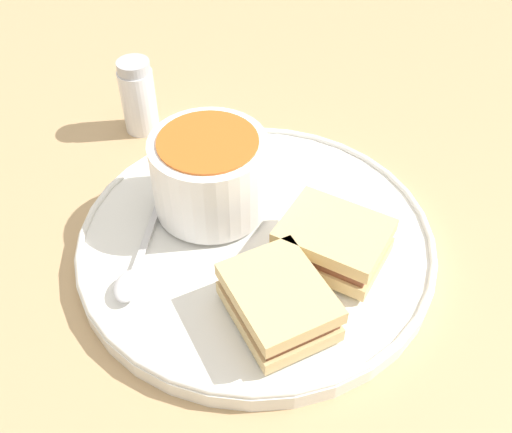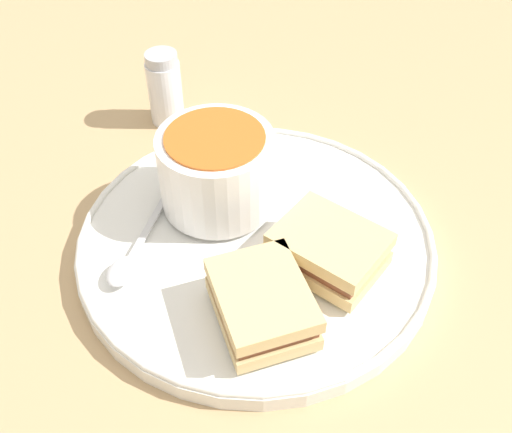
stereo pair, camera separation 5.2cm
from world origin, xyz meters
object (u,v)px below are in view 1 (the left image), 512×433
sandwich_half_near (279,302)px  sandwich_half_far (333,241)px  salt_shaker (138,97)px  soup_bowl (210,173)px  spoon (132,276)px

sandwich_half_near → sandwich_half_far: size_ratio=1.00×
sandwich_half_near → salt_shaker: 0.31m
soup_bowl → sandwich_half_near: soup_bowl is taller
soup_bowl → sandwich_half_far: 0.13m
sandwich_half_near → spoon: bearing=-15.9°
soup_bowl → sandwich_half_far: soup_bowl is taller
soup_bowl → salt_shaker: size_ratio=1.24×
sandwich_half_far → salt_shaker: salt_shaker is taller
sandwich_half_near → salt_shaker: salt_shaker is taller
spoon → sandwich_half_near: sandwich_half_near is taller
soup_bowl → sandwich_half_near: (-0.06, 0.13, -0.02)m
soup_bowl → salt_shaker: (0.09, -0.15, -0.02)m
soup_bowl → spoon: soup_bowl is taller
salt_shaker → sandwich_half_far: bearing=133.8°
soup_bowl → salt_shaker: bearing=-58.1°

